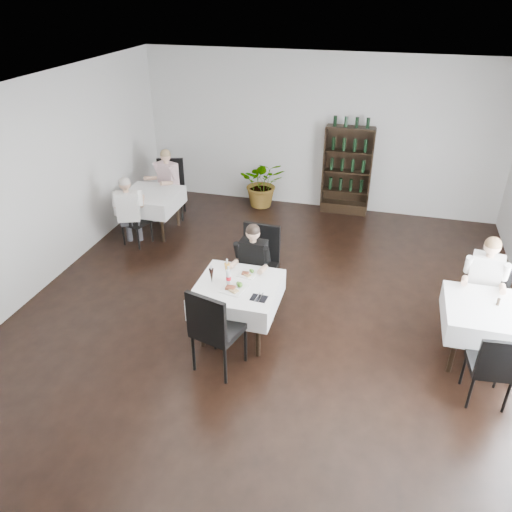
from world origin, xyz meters
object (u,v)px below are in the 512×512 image
(potted_tree, at_px, (263,183))
(diner_main, at_px, (252,263))
(wine_shelf, at_px, (347,172))
(main_table, at_px, (238,294))

(potted_tree, height_order, diner_main, diner_main)
(wine_shelf, bearing_deg, diner_main, -103.21)
(main_table, bearing_deg, wine_shelf, 78.22)
(potted_tree, bearing_deg, wine_shelf, 4.28)
(main_table, height_order, potted_tree, potted_tree)
(wine_shelf, xyz_separation_m, diner_main, (-0.88, -3.74, -0.08))
(wine_shelf, relative_size, diner_main, 1.33)
(wine_shelf, xyz_separation_m, potted_tree, (-1.65, -0.12, -0.35))
(wine_shelf, relative_size, main_table, 1.70)
(potted_tree, distance_m, diner_main, 3.71)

